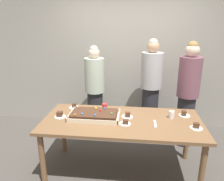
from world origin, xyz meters
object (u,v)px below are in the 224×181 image
person_serving_front (151,88)px  person_striped_tie_right (188,94)px  plated_slice_near_right (74,107)px  plated_slice_far_left (125,123)px  drink_cup_nearest (171,115)px  party_table (122,125)px  person_green_shirt_behind (95,90)px  plated_slice_center_back (196,127)px  plated_slice_far_right (60,115)px  plated_slice_near_left (128,116)px  plated_slice_center_front (184,114)px  drink_cup_middle (105,107)px  cake_server_utensil (155,124)px  sheet_cake (95,115)px

person_serving_front → person_striped_tie_right: (0.57, -0.26, -0.00)m
person_striped_tie_right → person_serving_front: bearing=-55.3°
plated_slice_near_right → plated_slice_far_left: plated_slice_near_right is taller
plated_slice_far_left → drink_cup_nearest: size_ratio=1.50×
plated_slice_near_right → person_serving_front: 1.39m
party_table → person_serving_front: 1.20m
plated_slice_far_left → person_green_shirt_behind: 1.33m
plated_slice_center_back → drink_cup_nearest: drink_cup_nearest is taller
party_table → plated_slice_near_right: plated_slice_near_right is taller
plated_slice_near_right → drink_cup_nearest: (1.38, -0.21, 0.03)m
drink_cup_nearest → plated_slice_far_right: bearing=-174.9°
plated_slice_near_left → party_table: bearing=-127.7°
plated_slice_far_right → person_serving_front: size_ratio=0.09×
person_striped_tie_right → plated_slice_far_left: bearing=14.7°
plated_slice_center_back → person_green_shirt_behind: bearing=140.5°
plated_slice_far_right → plated_slice_center_back: plated_slice_far_right is taller
plated_slice_center_front → person_serving_front: person_serving_front is taller
plated_slice_center_front → plated_slice_center_back: plated_slice_center_front is taller
plated_slice_center_front → person_green_shirt_behind: size_ratio=0.09×
plated_slice_far_right → drink_cup_middle: drink_cup_middle is taller
plated_slice_near_left → cake_server_utensil: plated_slice_near_left is taller
plated_slice_near_left → person_green_shirt_behind: 1.16m
party_table → plated_slice_center_back: 0.92m
cake_server_utensil → plated_slice_far_right: bearing=176.7°
plated_slice_near_left → plated_slice_near_right: bearing=162.7°
sheet_cake → drink_cup_nearest: bearing=5.7°
plated_slice_near_left → plated_slice_center_front: (0.76, 0.13, -0.00)m
plated_slice_center_front → person_green_shirt_behind: bearing=148.7°
drink_cup_nearest → cake_server_utensil: (-0.23, -0.20, -0.05)m
plated_slice_center_front → person_green_shirt_behind: (-1.39, 0.85, 0.04)m
plated_slice_center_front → plated_slice_far_right: bearing=-172.4°
drink_cup_nearest → person_serving_front: size_ratio=0.06×
sheet_cake → plated_slice_far_right: (-0.47, -0.03, -0.01)m
party_table → person_striped_tie_right: 1.32m
plated_slice_near_right → cake_server_utensil: 1.23m
plated_slice_center_back → person_green_shirt_behind: size_ratio=0.09×
party_table → plated_slice_far_right: (-0.83, -0.00, 0.11)m
sheet_cake → drink_cup_middle: (0.10, 0.27, 0.01)m
drink_cup_middle → person_green_shirt_behind: size_ratio=0.06×
plated_slice_center_front → person_striped_tie_right: person_striped_tie_right is taller
plated_slice_far_left → cake_server_utensil: plated_slice_far_left is taller
plated_slice_far_left → person_serving_front: person_serving_front is taller
person_serving_front → drink_cup_nearest: bearing=49.4°
person_serving_front → plated_slice_center_back: bearing=57.5°
plated_slice_far_right → person_serving_front: bearing=41.1°
plated_slice_near_right → drink_cup_nearest: 1.40m
drink_cup_middle → cake_server_utensil: drink_cup_middle is taller
plated_slice_center_back → drink_cup_middle: 1.25m
plated_slice_center_front → person_serving_front: bearing=114.6°
cake_server_utensil → person_serving_front: size_ratio=0.11×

